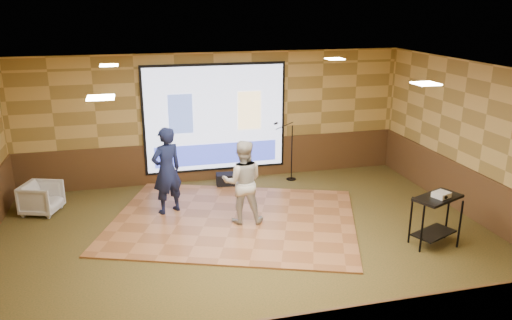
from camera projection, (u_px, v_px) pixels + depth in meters
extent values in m
plane|color=#2F3819|center=(250.00, 243.00, 8.79)|extent=(9.00, 9.00, 0.00)
cube|color=tan|center=(215.00, 118.00, 11.58)|extent=(9.00, 0.04, 3.00)
cube|color=tan|center=(329.00, 265.00, 5.11)|extent=(9.00, 0.04, 3.00)
cube|color=tan|center=(482.00, 145.00, 9.38)|extent=(0.04, 7.00, 3.00)
cube|color=silver|center=(250.00, 73.00, 7.89)|extent=(9.00, 7.00, 0.04)
cube|color=#52371B|center=(216.00, 160.00, 11.87)|extent=(9.00, 0.04, 0.95)
cube|color=#52371B|center=(474.00, 196.00, 9.69)|extent=(0.04, 7.00, 0.95)
cube|color=black|center=(215.00, 118.00, 11.53)|extent=(3.32, 0.03, 2.52)
cube|color=silver|center=(216.00, 118.00, 11.50)|extent=(3.20, 0.02, 2.40)
cube|color=#455999|center=(181.00, 114.00, 11.26)|extent=(0.55, 0.01, 0.90)
cube|color=#F6D58E|center=(249.00, 110.00, 11.63)|extent=(0.55, 0.01, 0.90)
cube|color=#313FB9|center=(217.00, 154.00, 11.75)|extent=(2.88, 0.01, 0.50)
cube|color=beige|center=(109.00, 65.00, 9.05)|extent=(0.32, 0.32, 0.02)
cube|color=beige|center=(335.00, 59.00, 10.07)|extent=(0.32, 0.32, 0.02)
cube|color=beige|center=(101.00, 98.00, 6.00)|extent=(0.32, 0.32, 0.02)
cube|color=beige|center=(426.00, 84.00, 7.02)|extent=(0.32, 0.32, 0.02)
cube|color=#A3663B|center=(234.00, 220.00, 9.71)|extent=(5.58, 4.94, 0.03)
imported|color=#141B3E|center=(167.00, 171.00, 9.78)|extent=(0.76, 0.66, 1.75)
imported|color=beige|center=(243.00, 182.00, 9.36)|extent=(0.89, 0.75, 1.61)
cylinder|color=black|center=(422.00, 229.00, 8.37)|extent=(0.04, 0.04, 0.87)
cylinder|color=black|center=(460.00, 224.00, 8.54)|extent=(0.04, 0.04, 0.87)
cylinder|color=black|center=(411.00, 220.00, 8.70)|extent=(0.04, 0.04, 0.87)
cylinder|color=black|center=(447.00, 216.00, 8.87)|extent=(0.04, 0.04, 0.87)
cube|color=black|center=(438.00, 198.00, 8.48)|extent=(0.87, 0.46, 0.05)
cube|color=black|center=(434.00, 233.00, 8.68)|extent=(0.77, 0.41, 0.03)
cube|color=silver|center=(441.00, 195.00, 8.44)|extent=(0.33, 0.31, 0.09)
cylinder|color=black|center=(291.00, 179.00, 11.97)|extent=(0.23, 0.23, 0.02)
cylinder|color=black|center=(292.00, 153.00, 11.77)|extent=(0.02, 0.02, 1.33)
cylinder|color=black|center=(284.00, 126.00, 11.52)|extent=(0.42, 0.02, 0.17)
cylinder|color=black|center=(276.00, 123.00, 11.45)|extent=(0.10, 0.05, 0.08)
imported|color=gray|center=(42.00, 198.00, 9.98)|extent=(0.88, 0.87, 0.63)
cube|color=black|center=(227.00, 180.00, 11.51)|extent=(0.50, 0.36, 0.30)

